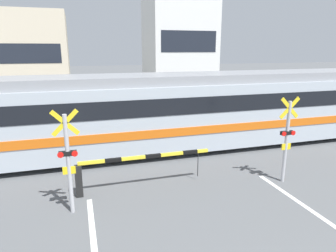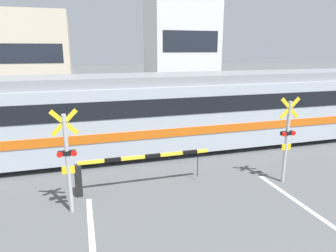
{
  "view_description": "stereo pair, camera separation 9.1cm",
  "coord_description": "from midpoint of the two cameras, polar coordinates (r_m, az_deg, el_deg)",
  "views": [
    {
      "loc": [
        -2.94,
        -1.16,
        4.2
      ],
      "look_at": [
        0.0,
        8.5,
        1.6
      ],
      "focal_mm": 32.0,
      "sensor_mm": 36.0,
      "label": 1
    },
    {
      "loc": [
        -2.85,
        -1.18,
        4.2
      ],
      "look_at": [
        0.0,
        8.5,
        1.6
      ],
      "focal_mm": 32.0,
      "sensor_mm": 36.0,
      "label": 2
    }
  ],
  "objects": [
    {
      "name": "building_left_of_street",
      "position": [
        27.34,
        -24.58,
        11.78
      ],
      "size": [
        5.68,
        5.39,
        7.06
      ],
      "color": "beige",
      "rests_on": "ground_plane"
    },
    {
      "name": "crossing_signal_left",
      "position": [
        8.04,
        -18.81,
        -5.76
      ],
      "size": [
        0.68,
        0.15,
        2.78
      ],
      "color": "#B2B2B7",
      "rests_on": "ground_plane"
    },
    {
      "name": "crossing_signal_right",
      "position": [
        10.14,
        21.45,
        -1.86
      ],
      "size": [
        0.68,
        0.15,
        2.78
      ],
      "color": "#B2B2B7",
      "rests_on": "ground_plane"
    },
    {
      "name": "commuter_train",
      "position": [
        13.99,
        14.57,
        3.77
      ],
      "size": [
        21.73,
        2.78,
        3.21
      ],
      "color": "#ADB7C1",
      "rests_on": "ground_plane"
    },
    {
      "name": "crossing_barrier_far",
      "position": [
        16.03,
        0.9,
        2.12
      ],
      "size": [
        4.15,
        0.2,
        1.07
      ],
      "color": "black",
      "rests_on": "ground_plane"
    },
    {
      "name": "pedestrian",
      "position": [
        18.99,
        -5.48,
        4.69
      ],
      "size": [
        0.38,
        0.23,
        1.74
      ],
      "color": "#23232D",
      "rests_on": "ground_plane"
    },
    {
      "name": "building_right_of_street",
      "position": [
        28.66,
        1.97,
        14.8
      ],
      "size": [
        5.84,
        5.39,
        8.76
      ],
      "color": "white",
      "rests_on": "ground_plane"
    },
    {
      "name": "crossing_barrier_near",
      "position": [
        9.15,
        -9.58,
        -7.71
      ],
      "size": [
        4.15,
        0.2,
        1.07
      ],
      "color": "black",
      "rests_on": "ground_plane"
    },
    {
      "name": "rail_track_far",
      "position": [
        13.43,
        -3.65,
        -3.63
      ],
      "size": [
        50.0,
        0.1,
        0.08
      ],
      "color": "gray",
      "rests_on": "ground_plane"
    },
    {
      "name": "rail_track_near",
      "position": [
        12.11,
        -2.06,
        -5.65
      ],
      "size": [
        50.0,
        0.1,
        0.08
      ],
      "color": "gray",
      "rests_on": "ground_plane"
    }
  ]
}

